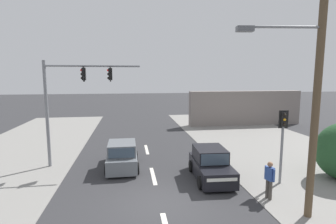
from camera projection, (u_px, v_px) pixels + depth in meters
name	position (u px, v px, depth m)	size (l,w,h in m)	color
ground_plane	(160.00, 203.00, 10.65)	(140.00, 140.00, 0.00)	#303033
lane_dash_mid	(153.00, 176.00, 13.59)	(0.20, 2.40, 0.01)	silver
lane_dash_far	(147.00, 149.00, 18.49)	(0.20, 2.40, 0.01)	silver
kerb_right_verge	(323.00, 173.00, 13.94)	(10.00, 44.00, 0.02)	gray
utility_pole_foreground_right	(314.00, 79.00, 8.96)	(3.78, 0.61, 9.38)	brown
traffic_signal_mast	(70.00, 94.00, 14.65)	(5.29, 0.45, 6.00)	slate
pedestal_signal_right_kerb	(283.00, 135.00, 12.28)	(0.44, 0.30, 3.56)	slate
shopfront_wall_far	(245.00, 108.00, 27.71)	(12.00, 1.00, 3.60)	gray
hatchback_crossing_left	(122.00, 156.00, 14.68)	(1.79, 3.65, 1.53)	slate
hatchback_oncoming_mid	(211.00, 165.00, 13.20)	(1.92, 3.71, 1.53)	black
pedestrian_at_kerb	(269.00, 178.00, 10.89)	(0.30, 0.55, 1.63)	#47423D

